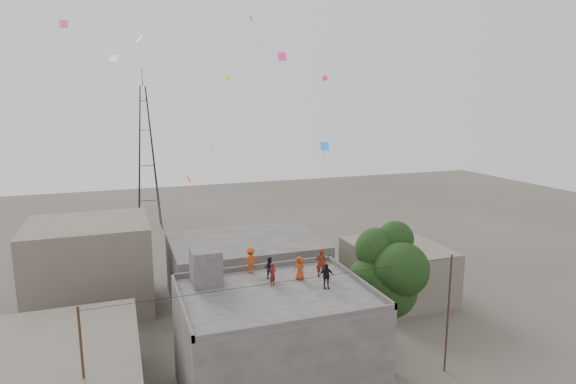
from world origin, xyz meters
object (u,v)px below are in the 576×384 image
tree (390,273)px  transmission_tower (147,158)px  stair_head_box (206,267)px  person_red_adult (321,263)px  person_dark_adult (326,276)px

tree → transmission_tower: (-11.37, 39.40, 2.97)m
stair_head_box → tree: (10.57, -2.00, -1.00)m
stair_head_box → transmission_tower: (-0.80, 37.40, 1.97)m
person_red_adult → person_dark_adult: bearing=93.4°
person_red_adult → tree: bearing=-174.3°
stair_head_box → tree: 10.80m
transmission_tower → person_red_adult: size_ratio=12.03×
tree → person_dark_adult: size_ratio=6.51×
stair_head_box → person_dark_adult: bearing=-25.4°
tree → person_red_adult: (-4.08, 0.86, 0.83)m
tree → transmission_tower: bearing=106.1°
stair_head_box → tree: size_ratio=0.22×
stair_head_box → person_dark_adult: (6.05, -2.87, -0.30)m
tree → person_dark_adult: (-4.52, -0.87, 0.70)m
transmission_tower → person_dark_adult: size_ratio=14.32×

